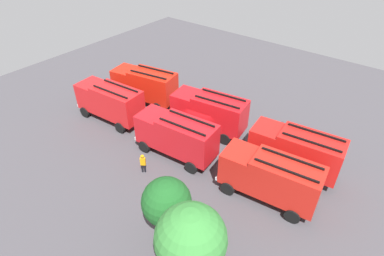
# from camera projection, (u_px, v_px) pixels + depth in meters

# --- Properties ---
(ground_plane) EXTENTS (54.36, 54.36, 0.00)m
(ground_plane) POSITION_uv_depth(u_px,v_px,m) (192.00, 140.00, 29.31)
(ground_plane) COLOR #423F44
(fire_truck_0) EXTENTS (7.42, 3.39, 3.88)m
(fire_truck_0) POSITION_uv_depth(u_px,v_px,m) (296.00, 150.00, 24.84)
(fire_truck_0) COLOR red
(fire_truck_0) RESTS_ON ground
(fire_truck_1) EXTENTS (7.47, 3.57, 3.88)m
(fire_truck_1) POSITION_uv_depth(u_px,v_px,m) (209.00, 111.00, 29.40)
(fire_truck_1) COLOR red
(fire_truck_1) RESTS_ON ground
(fire_truck_2) EXTENTS (7.52, 3.79, 3.88)m
(fire_truck_2) POSITION_uv_depth(u_px,v_px,m) (145.00, 84.00, 33.67)
(fire_truck_2) COLOR red
(fire_truck_2) RESTS_ON ground
(fire_truck_3) EXTENTS (7.44, 3.44, 3.88)m
(fire_truck_3) POSITION_uv_depth(u_px,v_px,m) (270.00, 176.00, 22.45)
(fire_truck_3) COLOR red
(fire_truck_3) RESTS_ON ground
(fire_truck_4) EXTENTS (7.39, 3.29, 3.88)m
(fire_truck_4) POSITION_uv_depth(u_px,v_px,m) (177.00, 135.00, 26.41)
(fire_truck_4) COLOR red
(fire_truck_4) RESTS_ON ground
(fire_truck_5) EXTENTS (7.37, 3.23, 3.88)m
(fire_truck_5) POSITION_uv_depth(u_px,v_px,m) (110.00, 101.00, 30.88)
(fire_truck_5) COLOR red
(fire_truck_5) RESTS_ON ground
(firefighter_0) EXTENTS (0.48, 0.44, 1.63)m
(firefighter_0) POSITION_uv_depth(u_px,v_px,m) (304.00, 142.00, 27.59)
(firefighter_0) COLOR black
(firefighter_0) RESTS_ON ground
(firefighter_1) EXTENTS (0.48, 0.44, 1.71)m
(firefighter_1) POSITION_uv_depth(u_px,v_px,m) (143.00, 163.00, 25.36)
(firefighter_1) COLOR black
(firefighter_1) RESTS_ON ground
(firefighter_2) EXTENTS (0.47, 0.47, 1.72)m
(firefighter_2) POSITION_uv_depth(u_px,v_px,m) (281.00, 129.00, 29.06)
(firefighter_2) COLOR black
(firefighter_2) RESTS_ON ground
(tree_0) EXTENTS (3.83, 3.83, 5.94)m
(tree_0) POSITION_uv_depth(u_px,v_px,m) (191.00, 239.00, 16.19)
(tree_0) COLOR brown
(tree_0) RESTS_ON ground
(tree_1) EXTENTS (3.09, 3.09, 4.79)m
(tree_1) POSITION_uv_depth(u_px,v_px,m) (166.00, 202.00, 19.16)
(tree_1) COLOR brown
(tree_1) RESTS_ON ground
(traffic_cone_0) EXTENTS (0.47, 0.47, 0.67)m
(traffic_cone_0) POSITION_uv_depth(u_px,v_px,m) (244.00, 122.00, 31.16)
(traffic_cone_0) COLOR #F2600C
(traffic_cone_0) RESTS_ON ground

